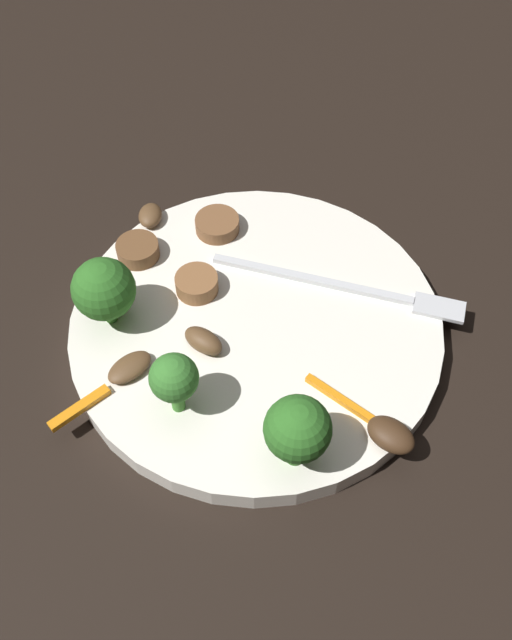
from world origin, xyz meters
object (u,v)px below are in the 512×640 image
Objects in this scene: broccoli_floret_2 at (298,430)px; sausage_slice_0 at (138,250)px; pepper_strip_0 at (80,408)px; mushroom_4 at (150,215)px; mushroom_0 at (130,367)px; mushroom_2 at (391,435)px; fork at (356,289)px; broccoli_floret_1 at (104,290)px; broccoli_floret_0 at (174,379)px; plate at (256,327)px; sausage_slice_2 at (197,284)px; mushroom_1 at (203,341)px; sausage_slice_1 at (217,225)px; pepper_strip_1 at (344,402)px.

broccoli_floret_2 reaches higher than sausage_slice_0.
mushroom_4 is at bearing 91.60° from pepper_strip_0.
sausage_slice_0 is 0.98× the size of mushroom_0.
sausage_slice_0 is 0.04m from mushroom_4.
mushroom_2 is 0.24m from mushroom_4.
broccoli_floret_1 reaches higher than fork.
mushroom_2 is at bearing -30.13° from sausage_slice_0.
pepper_strip_0 is (-0.06, -0.01, -0.03)m from broccoli_floret_0.
mushroom_2 is at bearing -68.65° from fork.
broccoli_floret_0 is (-0.03, -0.08, 0.04)m from plate.
sausage_slice_0 is 0.73× the size of pepper_strip_0.
sausage_slice_2 and mushroom_1 have the same top height.
mushroom_0 is at bearing 56.87° from pepper_strip_0.
sausage_slice_2 is 0.08m from mushroom_4.
fork reaches higher than plate.
sausage_slice_0 is 0.10m from mushroom_1.
pepper_strip_0 is at bearing -166.17° from broccoli_floret_0.
mushroom_0 is (-0.07, -0.06, 0.01)m from plate.
fork is at bearing -19.12° from sausage_slice_1.
sausage_slice_1 is 1.35× the size of mushroom_4.
broccoli_floret_0 reaches higher than fork.
mushroom_4 is at bearing 142.07° from plate.
sausage_slice_0 is at bearing 89.45° from broccoli_floret_1.
plate is at bearing -59.33° from sausage_slice_1.
pepper_strip_1 is at bearing -29.60° from sausage_slice_0.
mushroom_1 reaches higher than fork.
sausage_slice_2 reaches higher than mushroom_4.
broccoli_floret_2 reaches higher than plate.
mushroom_0 is (-0.04, 0.02, -0.03)m from broccoli_floret_0.
broccoli_floret_0 is 0.17m from mushroom_4.
sausage_slice_1 is 0.06m from sausage_slice_2.
sausage_slice_1 is at bearing 165.19° from fork.
mushroom_1 is (0.02, -0.05, 0.00)m from sausage_slice_2.
broccoli_floret_2 is (0.14, -0.08, 0.00)m from broccoli_floret_1.
mushroom_2 reaches higher than sausage_slice_1.
pepper_strip_1 is at bearing 1.70° from mushroom_0.
broccoli_floret_1 is 0.92× the size of pepper_strip_1.
broccoli_floret_0 is 0.85× the size of pepper_strip_1.
pepper_strip_1 is (0.07, -0.05, 0.01)m from plate.
plate is 0.09m from sausage_slice_1.
sausage_slice_0 is 0.22m from mushroom_2.
broccoli_floret_2 is 0.20m from sausage_slice_1.
broccoli_floret_0 is 0.11m from pepper_strip_1.
pepper_strip_0 is (0.00, -0.07, -0.03)m from broccoli_floret_1.
sausage_slice_0 is 0.94× the size of sausage_slice_1.
broccoli_floret_0 is 0.89× the size of broccoli_floret_2.
broccoli_floret_2 is at bearing -28.30° from broccoli_floret_1.
mushroom_2 is (0.03, -0.11, 0.01)m from fork.
mushroom_0 is at bearing -75.58° from sausage_slice_0.
broccoli_floret_0 is at bearing -178.43° from mushroom_2.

